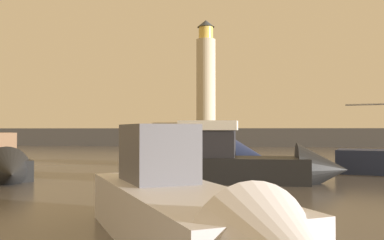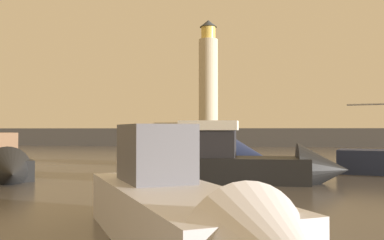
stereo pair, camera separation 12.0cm
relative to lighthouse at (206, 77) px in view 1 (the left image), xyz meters
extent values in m
plane|color=#4C4742|center=(1.60, -26.69, -9.11)|extent=(220.00, 220.00, 0.00)
cube|color=#423F3D|center=(1.60, 0.00, -7.95)|extent=(75.18, 4.12, 2.30)
cylinder|color=beige|center=(0.00, 0.00, -0.92)|extent=(2.53, 2.53, 11.77)
cylinder|color=#F2CC59|center=(0.00, 0.00, 5.79)|extent=(1.90, 1.90, 1.65)
cone|color=#33383D|center=(0.00, 0.00, 7.09)|extent=(2.28, 2.28, 0.94)
cube|color=silver|center=(3.96, -47.40, -8.58)|extent=(4.69, 6.29, 1.05)
cube|color=#595960|center=(3.43, -46.47, -7.47)|extent=(1.93, 2.12, 1.17)
cube|color=black|center=(4.71, -37.95, -8.61)|extent=(5.90, 2.25, 1.00)
cone|color=black|center=(8.18, -38.00, -8.56)|extent=(1.97, 2.10, 2.07)
cube|color=#232328|center=(3.73, -37.93, -7.56)|extent=(2.13, 1.52, 1.09)
cube|color=silver|center=(3.73, -37.93, -6.82)|extent=(2.35, 1.67, 0.38)
cube|color=black|center=(-5.67, -37.49, -8.68)|extent=(4.82, 5.41, 0.86)
cone|color=black|center=(-3.75, -39.98, -8.63)|extent=(2.64, 2.61, 1.93)
cube|color=#1E284C|center=(1.87, -30.46, -8.53)|extent=(6.83, 4.58, 1.14)
cone|color=#1E284C|center=(5.34, -31.99, -8.48)|extent=(2.58, 2.64, 2.04)
cube|color=#8C6647|center=(0.87, -30.02, -7.45)|extent=(2.27, 1.96, 1.04)
cube|color=silver|center=(0.87, -30.02, -6.75)|extent=(2.50, 2.15, 0.36)
camera|label=1|loc=(5.22, -54.90, -7.00)|focal=39.14mm
camera|label=2|loc=(5.34, -54.89, -7.00)|focal=39.14mm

